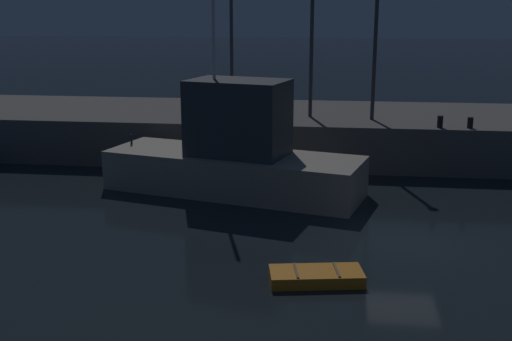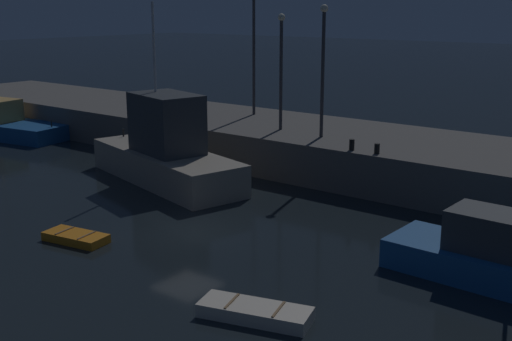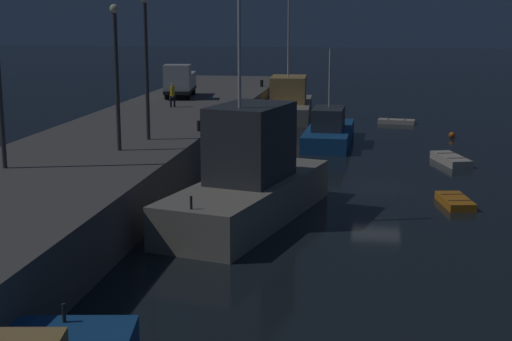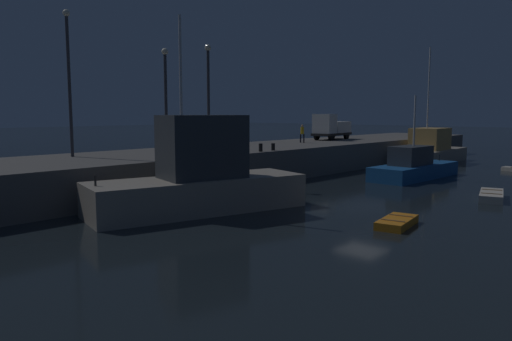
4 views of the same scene
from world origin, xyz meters
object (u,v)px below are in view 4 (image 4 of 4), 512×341
utility_truck (331,127)px  bollard_central (273,147)px  bollard_east (261,148)px  bollard_west (418,135)px  lamp_post_west (69,73)px  fishing_boat_orange (199,178)px  lamp_post_east (166,92)px  dockworker (302,132)px  fishing_trawler_red (414,167)px  lamp_post_central (208,90)px  rowboat_white_mid (491,196)px  fishing_boat_blue (431,150)px  dinghy_red_small (397,222)px

utility_truck → bollard_central: bearing=-160.9°
bollard_east → bollard_west: bearing=0.4°
lamp_post_west → bollard_east: size_ratio=15.56×
bollard_central → bollard_east: bearing=-177.5°
utility_truck → fishing_boat_orange: bearing=-159.6°
lamp_post_east → dockworker: (16.87, 1.78, -3.16)m
dockworker → bollard_east: dockworker is taller
fishing_boat_orange → fishing_trawler_red: bearing=-6.8°
dockworker → lamp_post_central: bearing=-170.5°
fishing_boat_orange → rowboat_white_mid: (14.27, -10.07, -1.52)m
utility_truck → bollard_east: size_ratio=9.56×
lamp_post_west → dockworker: bearing=-4.5°
rowboat_white_mid → bollard_central: bollard_central is taller
utility_truck → bollard_west: (9.43, -5.15, -0.98)m
fishing_trawler_red → utility_truck: (6.07, 12.07, 2.75)m
fishing_boat_orange → utility_truck: size_ratio=2.13×
lamp_post_central → utility_truck: (19.79, 3.31, -3.12)m
bollard_west → bollard_central: bearing=-179.8°
fishing_boat_orange → bollard_west: 35.81m
fishing_boat_orange → utility_truck: (26.08, 9.68, 1.90)m
dockworker → lamp_post_east: bearing=-174.0°
fishing_boat_orange → lamp_post_central: fishing_boat_orange is taller
bollard_east → fishing_trawler_red: bearing=-32.6°
fishing_boat_orange → lamp_post_east: fishing_boat_orange is taller
fishing_boat_blue → lamp_post_west: bearing=166.0°
fishing_boat_orange → bollard_central: 11.80m
fishing_boat_orange → lamp_post_west: bearing=99.9°
lamp_post_east → bollard_central: size_ratio=13.01×
fishing_trawler_red → bollard_east: bearing=147.4°
bollard_west → bollard_east: (-26.04, -0.17, -0.01)m
dockworker → bollard_west: dockworker is taller
fishing_trawler_red → dinghy_red_small: (-16.08, -6.85, -0.71)m
fishing_boat_orange → lamp_post_west: (-1.81, 10.36, 5.89)m
lamp_post_west → lamp_post_central: size_ratio=1.23×
dockworker → bollard_central: 9.95m
fishing_trawler_red → lamp_post_east: 20.14m
utility_truck → dockworker: (-6.19, -1.03, -0.32)m
fishing_boat_orange → bollard_east: bearing=24.7°
lamp_post_west → bollard_central: lamp_post_west is taller
rowboat_white_mid → lamp_post_central: bearing=115.9°
bollard_west → fishing_boat_blue: bearing=-136.0°
rowboat_white_mid → bollard_east: 15.40m
lamp_post_east → lamp_post_central: bearing=-8.6°
lamp_post_central → bollard_central: lamp_post_central is taller
dockworker → bollard_west: 16.17m
fishing_trawler_red → dinghy_red_small: fishing_trawler_red is taller
rowboat_white_mid → lamp_post_west: lamp_post_west is taller
fishing_trawler_red → fishing_boat_blue: (12.65, 4.16, 0.39)m
utility_truck → bollard_east: bearing=-162.2°
dinghy_red_small → bollard_west: size_ratio=4.95×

